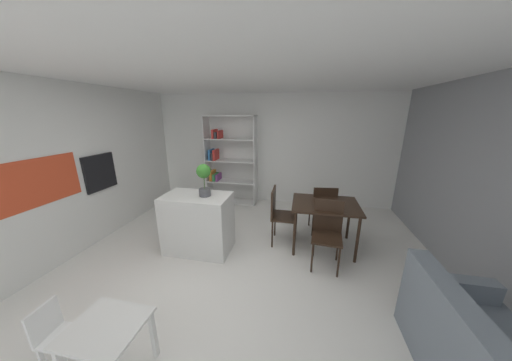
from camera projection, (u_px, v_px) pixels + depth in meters
The scene contains 15 objects.
ground_plane at pixel (224, 270), 3.20m from camera, with size 8.52×8.52×0.00m, color silver.
ceiling_slab at pixel (215, 67), 2.47m from camera, with size 6.20×5.67×0.06m.
back_partition at pixel (261, 149), 5.48m from camera, with size 6.20×0.06×2.56m, color white.
tall_cabinet_run_left at pixel (46, 172), 3.36m from camera, with size 0.68×5.11×2.56m, color silver.
cabinet_niche_splashback at pixel (29, 185), 2.87m from camera, with size 0.01×1.27×0.62m.
built_in_oven at pixel (100, 172), 3.84m from camera, with size 0.06×0.59×0.60m.
kitchen_island at pixel (198, 223), 3.57m from camera, with size 1.01×0.60×0.92m, color silver.
potted_plant_on_island at pixel (204, 177), 3.35m from camera, with size 0.21×0.21×0.49m.
open_bookshelf at pixel (227, 160), 5.41m from camera, with size 1.19×0.38×2.07m.
child_table at pixel (107, 335), 1.81m from camera, with size 0.56×0.49×0.51m.
child_chair_left at pixel (55, 333), 1.94m from camera, with size 0.28×0.28×0.58m.
dining_table at pixel (325, 208), 3.60m from camera, with size 1.01×0.81×0.75m.
dining_chair_near at pixel (327, 228), 3.23m from camera, with size 0.44×0.48×0.94m.
dining_chair_far at pixel (323, 206), 4.03m from camera, with size 0.46×0.50×0.91m.
dining_chair_island_side at pixel (279, 211), 3.76m from camera, with size 0.42×0.44×0.94m.
Camera 1 is at (0.98, -2.58, 2.10)m, focal length 16.05 mm.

